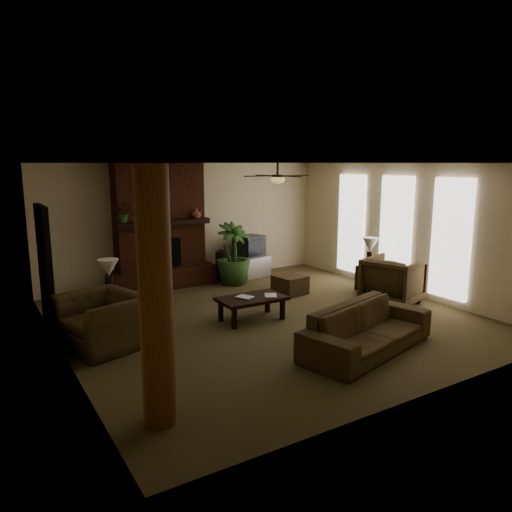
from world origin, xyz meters
TOP-DOWN VIEW (x-y plane):
  - room_shell at (0.00, 0.00)m, footprint 7.00×7.00m
  - fireplace at (-0.80, 3.22)m, footprint 2.40×0.70m
  - windows at (3.45, 0.20)m, footprint 0.08×3.65m
  - log_column at (-2.95, -2.40)m, footprint 0.36×0.36m
  - doorway at (-3.44, 1.80)m, footprint 0.10×1.00m
  - ceiling_fan at (0.40, 0.30)m, footprint 1.35×1.35m
  - sofa at (0.45, -2.08)m, footprint 2.48×1.27m
  - armchair_left at (-2.90, 0.19)m, footprint 1.15×1.43m
  - armchair_right at (2.65, -0.54)m, footprint 1.22×1.26m
  - coffee_table at (-0.29, 0.08)m, footprint 1.20×0.70m
  - ottoman at (1.34, 1.17)m, footprint 0.68×0.68m
  - tv_stand at (1.51, 3.02)m, footprint 0.95×0.69m
  - tv at (1.46, 3.06)m, footprint 0.76×0.67m
  - floor_vase at (0.68, 3.05)m, footprint 0.34×0.34m
  - floor_plant at (0.71, 2.58)m, footprint 1.04×1.56m
  - side_table_left at (-2.59, 1.01)m, footprint 0.63×0.63m
  - lamp_left at (-2.56, 1.02)m, footprint 0.45×0.45m
  - side_table_right at (2.99, 0.42)m, footprint 0.56×0.56m
  - lamp_right at (2.95, 0.43)m, footprint 0.43×0.43m
  - mantel_plant at (-1.70, 2.99)m, footprint 0.42×0.45m
  - mantel_vase at (-0.04, 2.92)m, footprint 0.26×0.27m
  - book_a at (-0.52, 0.05)m, footprint 0.21×0.11m
  - book_b at (-0.06, 0.00)m, footprint 0.19×0.13m

SIDE VIEW (x-z plane):
  - ottoman at x=1.34m, z-range 0.00..0.40m
  - tv_stand at x=1.51m, z-range 0.00..0.50m
  - side_table_left at x=-2.59m, z-range 0.00..0.55m
  - side_table_right at x=2.99m, z-range 0.00..0.55m
  - coffee_table at x=-0.29m, z-range 0.16..0.59m
  - floor_plant at x=0.71m, z-range 0.00..0.81m
  - floor_vase at x=0.68m, z-range 0.05..0.82m
  - sofa at x=0.45m, z-range 0.00..0.93m
  - armchair_right at x=2.65m, z-range 0.00..1.05m
  - armchair_left at x=-2.90m, z-range 0.00..1.09m
  - book_a at x=-0.52m, z-range 0.43..0.72m
  - book_b at x=-0.06m, z-range 0.43..0.72m
  - tv at x=1.46m, z-range 0.50..1.02m
  - lamp_left at x=-2.56m, z-range 0.68..1.33m
  - lamp_right at x=2.95m, z-range 0.68..1.33m
  - doorway at x=-3.44m, z-range 0.00..2.10m
  - fireplace at x=-0.80m, z-range -0.24..2.56m
  - windows at x=3.45m, z-range 0.17..2.53m
  - log_column at x=-2.95m, z-range 0.00..2.80m
  - room_shell at x=0.00m, z-range -2.10..4.90m
  - mantel_vase at x=-0.04m, z-range 1.56..1.78m
  - mantel_plant at x=-1.70m, z-range 1.56..1.89m
  - ceiling_fan at x=0.40m, z-range 2.34..2.72m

